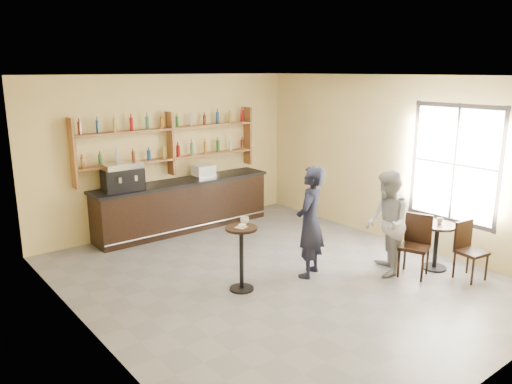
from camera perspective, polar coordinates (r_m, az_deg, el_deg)
floor at (r=8.24m, az=2.41°, el=-9.74°), size 7.00×7.00×0.00m
ceiling at (r=7.55m, az=2.66°, el=13.11°), size 7.00×7.00×0.00m
wall_back at (r=10.58m, az=-10.03°, el=4.42°), size 7.00×0.00×7.00m
wall_front at (r=5.68m, az=26.42°, el=-5.01°), size 7.00×0.00×7.00m
wall_left at (r=6.25m, az=-18.74°, el=-2.63°), size 0.00×7.00×7.00m
wall_right at (r=9.93m, az=15.74°, el=3.50°), size 0.00×7.00×7.00m
window_pane at (r=9.27m, az=21.75°, el=2.96°), size 0.00×2.00×2.00m
window_frame at (r=9.27m, az=21.73°, el=2.95°), size 0.04×1.70×2.10m
shelf_unit at (r=10.44m, az=-9.73°, el=5.47°), size 4.00×0.26×1.40m
liquor_bottles at (r=10.41m, az=-9.77°, el=6.40°), size 3.68×0.10×1.00m
bar_counter at (r=10.57m, az=-8.28°, el=-1.48°), size 3.89×0.76×1.05m
espresso_machine at (r=9.82m, az=-15.01°, el=1.74°), size 0.78×0.55×0.52m
pastry_case at (r=10.68m, az=-6.02°, el=2.38°), size 0.48×0.40×0.26m
pedestal_table at (r=7.63m, az=-1.67°, el=-7.63°), size 0.56×0.56×1.00m
napkin at (r=7.46m, az=-1.70°, el=-4.03°), size 0.19×0.19×0.00m
donut at (r=7.45m, az=-1.59°, el=-3.85°), size 0.15×0.15×0.05m
cup_pedestal at (r=7.60m, az=-1.31°, el=-3.28°), size 0.16×0.16×0.11m
man_main at (r=8.06m, az=6.20°, el=-3.42°), size 0.79×0.69×1.83m
cafe_table at (r=8.97m, az=19.86°, el=-5.88°), size 0.79×0.79×0.79m
cup_cafe at (r=8.88m, az=20.26°, el=-3.11°), size 0.14×0.14×0.10m
chair_west at (r=8.52m, az=17.66°, el=-5.96°), size 0.56×0.56×1.01m
chair_south at (r=8.72m, az=23.42°, el=-6.27°), size 0.45×0.45×0.94m
patron_second at (r=8.37m, az=14.70°, el=-3.49°), size 1.05×1.06×1.73m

